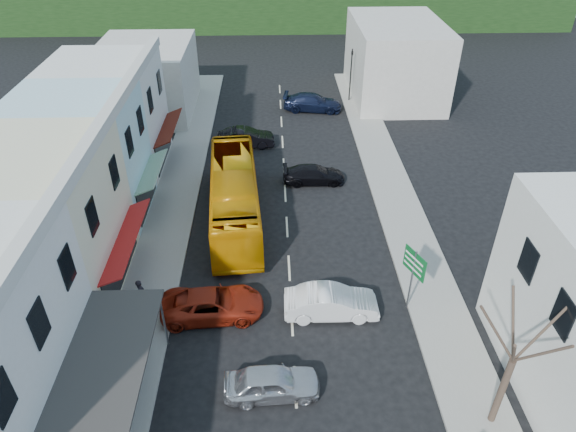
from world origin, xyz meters
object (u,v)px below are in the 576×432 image
Objects in this scene: car_white at (331,304)px; pedestrian_left at (141,293)px; bus at (235,197)px; car_silver at (272,383)px; traffic_signal at (351,76)px; car_red at (213,304)px; direction_sign at (412,280)px; street_tree at (513,361)px.

car_white is 2.59× the size of pedestrian_left.
bus is 13.63m from car_silver.
pedestrian_left is 30.91m from traffic_signal.
car_white is 9.61m from pedestrian_left.
car_silver is at bearing -84.95° from bus.
car_red is 1.26× the size of direction_sign.
car_white is (5.25, -8.77, -0.85)m from bus.
direction_sign is 0.49× the size of street_tree.
bus is at bearing -8.04° from car_red.
bus is 8.69m from car_red.
bus is at bearing 114.82° from direction_sign.
car_red is 0.61× the size of street_tree.
car_white is 0.96× the size of car_red.
bus is 12.50m from direction_sign.
street_tree is at bearing 74.94° from traffic_signal.
car_white is at bearing -108.88° from pedestrian_left.
traffic_signal is at bearing 65.80° from direction_sign.
direction_sign reaches higher than car_white.
traffic_signal is (9.87, 19.43, 0.96)m from bus.
car_white is 4.17m from direction_sign.
traffic_signal is (0.62, 27.84, 0.69)m from direction_sign.
car_silver is at bearing 147.42° from car_white.
car_red is (-5.94, 0.16, 0.00)m from car_white.
street_tree is (1.96, -6.67, 1.93)m from direction_sign.
car_silver is 33.77m from traffic_signal.
direction_sign is 7.21m from street_tree.
car_red is at bearing 88.76° from car_white.
bus reaches higher than car_white.
car_red is 13.87m from street_tree.
car_white is 0.88× the size of traffic_signal.
pedestrian_left is at bearing 47.30° from car_silver.
car_silver and car_white have the same top height.
pedestrian_left is at bearing 155.33° from direction_sign.
traffic_signal is (4.62, 28.21, 1.81)m from car_white.
car_red is at bearing 151.51° from street_tree.
car_silver is 2.59× the size of pedestrian_left.
car_red is at bearing -99.06° from bus.
pedestrian_left is (-3.63, 0.63, 0.30)m from car_red.
car_red is at bearing -114.02° from pedestrian_left.
traffic_signal is (14.19, 27.42, 1.51)m from pedestrian_left.
pedestrian_left is 0.34× the size of traffic_signal.
traffic_signal is (-1.33, 34.51, -1.24)m from street_tree.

